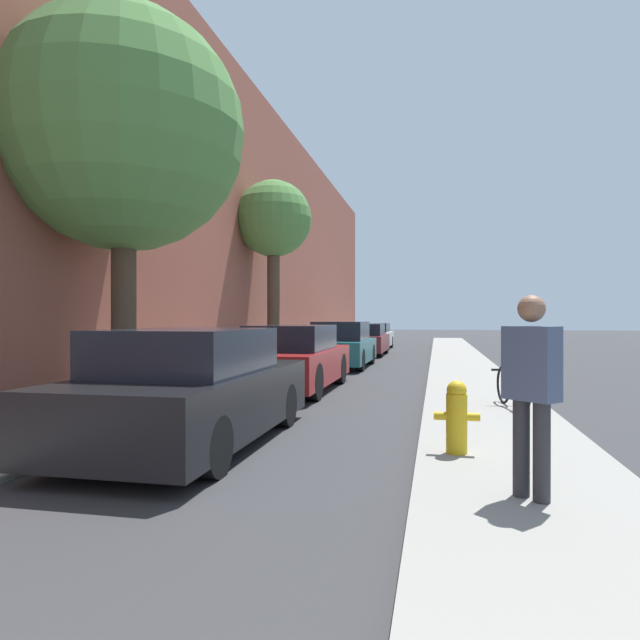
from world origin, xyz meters
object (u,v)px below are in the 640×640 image
Objects in this scene: parked_car_teal at (342,346)px; street_tree_far at (273,222)px; parked_car_black at (192,390)px; pedestrian at (531,384)px; fire_hydrant at (457,416)px; bicycle at (512,387)px; parked_car_white at (374,337)px; parked_car_red at (294,359)px; street_tree_near at (124,132)px; parked_car_maroon at (363,340)px.

street_tree_far reaches higher than parked_car_teal.
parked_car_black is 2.60× the size of pedestrian.
bicycle is at bearing 73.09° from fire_hydrant.
parked_car_black is at bearing -89.53° from parked_car_white.
bicycle is (4.20, -2.21, -0.23)m from parked_car_red.
street_tree_near is (-2.02, 1.78, 3.90)m from parked_car_black.
parked_car_teal reaches higher than parked_car_white.
parked_car_red is 5.53m from street_tree_near.
pedestrian is (3.75, -6.84, 0.36)m from parked_car_red.
street_tree_near is at bearing -95.35° from parked_car_white.
parked_car_teal is 10.53m from parked_car_white.
parked_car_red is at bearing -90.64° from parked_car_teal.
pedestrian is 4.69m from bicycle.
parked_car_black is 5.18m from parked_car_red.
parked_car_maroon is (-0.09, 16.80, -0.04)m from parked_car_black.
street_tree_far is 12.83m from fire_hydrant.
parked_car_red is 1.14× the size of parked_car_maroon.
fire_hydrant is (3.33, -21.78, -0.11)m from parked_car_white.
street_tree_far is 3.59× the size of pedestrian.
street_tree_near reaches higher than parked_car_black.
parked_car_teal reaches higher than parked_car_maroon.
street_tree_near is 1.10× the size of street_tree_far.
parked_car_teal reaches higher than fire_hydrant.
parked_car_teal is 1.09× the size of parked_car_maroon.
parked_car_maroon is (-0.02, 11.62, -0.04)m from parked_car_red.
street_tree_near is 7.51m from bicycle.
street_tree_near reaches higher than fire_hydrant.
parked_car_red reaches higher than fire_hydrant.
parked_car_black is at bearing -89.71° from parked_car_maroon.
bicycle is at bearing -76.90° from parked_car_white.
bicycle is (6.16, 1.19, -4.13)m from street_tree_near.
parked_car_teal is at bearing 106.21° from bicycle.
street_tree_near is at bearing 179.88° from bicycle.
street_tree_near reaches higher than parked_car_teal.
pedestrian reaches higher than bicycle.
parked_car_black is at bearing 175.34° from fire_hydrant.
parked_car_red is 5.76× the size of fire_hydrant.
parked_car_teal reaches higher than parked_car_red.
parked_car_white is 23.51m from pedestrian.
bicycle is at bearing -73.00° from parked_car_maroon.
parked_car_teal is 5.52× the size of fire_hydrant.
parked_car_white reaches higher than bicycle.
parked_car_maroon is at bearing 90.87° from parked_car_teal.
parked_car_black is at bearing -90.01° from parked_car_teal.
parked_car_maroon is at bearing 95.90° from bicycle.
parked_car_red is 1.04× the size of parked_car_teal.
parked_car_red is 6.32m from fire_hydrant.
street_tree_near reaches higher than parked_car_red.
parked_car_red reaches higher than parked_car_maroon.
parked_car_teal is 4.53m from street_tree_far.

